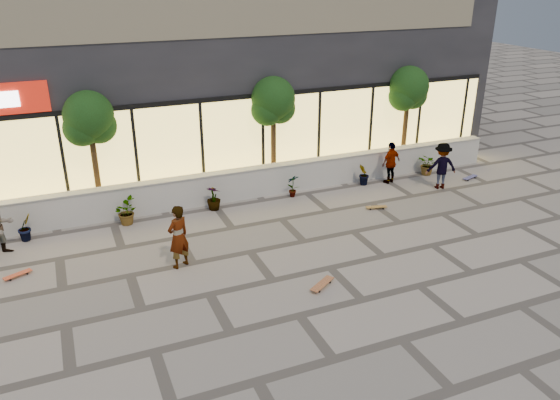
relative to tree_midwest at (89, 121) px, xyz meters
name	(u,v)px	position (x,y,z in m)	size (l,w,h in m)	color
ground	(300,316)	(3.50, -7.70, -2.99)	(80.00, 80.00, 0.00)	#9F948A
planter_wall	(212,188)	(3.50, -0.70, -2.46)	(22.00, 0.42, 1.04)	beige
retail_building	(168,52)	(3.50, 4.79, 1.26)	(24.00, 9.17, 8.50)	#242429
shrub_b	(25,227)	(-2.20, -1.25, -2.58)	(0.45, 0.36, 0.81)	#193410
shrub_c	(125,212)	(0.60, -1.25, -2.58)	(0.73, 0.63, 0.81)	#193410
shrub_d	(214,198)	(3.40, -1.25, -2.58)	(0.45, 0.45, 0.81)	#193410
shrub_e	(293,186)	(6.20, -1.25, -2.58)	(0.43, 0.29, 0.81)	#193410
shrub_f	(364,175)	(9.00, -1.25, -2.58)	(0.45, 0.36, 0.81)	#193410
shrub_g	(428,165)	(11.80, -1.25, -2.58)	(0.73, 0.63, 0.81)	#193410
tree_midwest	(89,121)	(0.00, 0.00, 0.00)	(1.60, 1.50, 3.92)	#49341A
tree_mideast	(273,104)	(6.00, 0.00, 0.00)	(1.60, 1.50, 3.92)	#49341A
tree_east	(408,91)	(11.50, 0.00, 0.00)	(1.60, 1.50, 3.92)	#49341A
skater_center	(178,237)	(1.54, -4.46, -2.12)	(0.63, 0.41, 1.73)	silver
skater_right_near	(391,163)	(10.01, -1.40, -2.21)	(0.90, 0.38, 1.54)	white
skater_right_far	(442,166)	(11.37, -2.52, -2.15)	(1.07, 0.62, 1.66)	maroon
skateboard_center	(322,284)	(4.52, -6.82, -2.90)	(0.82, 0.63, 0.10)	#955330
skateboard_left	(18,274)	(-2.42, -3.40, -2.92)	(0.71, 0.45, 0.08)	#DB4A29
skateboard_right_near	(376,207)	(8.29, -3.26, -2.92)	(0.71, 0.34, 0.08)	olive
skateboard_right_far	(470,177)	(12.99, -2.25, -2.91)	(0.74, 0.38, 0.09)	#45457E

